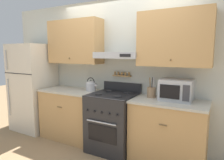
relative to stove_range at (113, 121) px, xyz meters
name	(u,v)px	position (x,y,z in m)	size (l,w,h in m)	color
ground_plane	(104,156)	(0.00, -0.29, -0.48)	(16.00, 16.00, 0.00)	#937551
wall_back	(122,61)	(-0.01, 0.32, 0.99)	(5.20, 0.46, 2.55)	silver
counter_left	(72,113)	(-0.92, 0.05, -0.01)	(1.11, 0.66, 0.93)	tan
counter_right	(168,132)	(0.90, 0.05, -0.01)	(1.07, 0.66, 0.93)	tan
stove_range	(113,121)	(0.00, 0.00, 0.00)	(0.72, 0.74, 1.09)	#232326
refrigerator	(33,87)	(-1.92, 0.01, 0.41)	(0.80, 0.71, 1.78)	beige
tea_kettle	(91,85)	(-0.53, 0.14, 0.54)	(0.24, 0.18, 0.24)	#B7B7BC
microwave	(177,90)	(0.97, 0.16, 0.60)	(0.45, 0.41, 0.30)	#ADAFB5
utensil_crock	(151,92)	(0.60, 0.14, 0.53)	(0.13, 0.13, 0.31)	#8E7051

